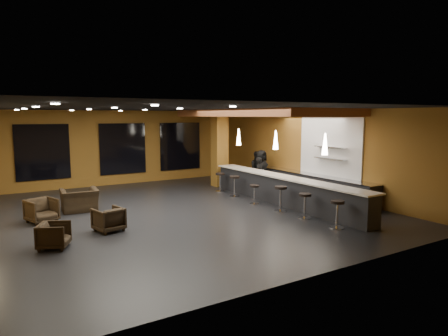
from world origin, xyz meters
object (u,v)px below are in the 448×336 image
column (219,149)px  armchair_c (42,210)px  staff_c (261,169)px  armchair_d (79,200)px  prep_counter (314,186)px  staff_b (258,169)px  pendant_0 (325,144)px  bar_stool_0 (337,211)px  bar_stool_2 (281,195)px  armchair_b (109,219)px  staff_a (260,175)px  bar_stool_4 (235,183)px  bar_stool_3 (254,192)px  bar_stool_5 (220,180)px  bar_stool_1 (305,202)px  pendant_1 (276,140)px  bar_counter (283,191)px  armchair_a (54,235)px  pendant_2 (239,137)px

column → armchair_c: size_ratio=4.32×
staff_c → armchair_d: (-7.89, -0.22, -0.48)m
prep_counter → staff_b: bearing=102.8°
pendant_0 → bar_stool_0: (-0.73, -1.27, -1.82)m
pendant_0 → bar_stool_2: pendant_0 is taller
column → armchair_b: column is taller
column → staff_a: 2.50m
pendant_0 → bar_stool_4: pendant_0 is taller
bar_stool_0 → staff_c: bearing=72.7°
prep_counter → staff_b: 3.03m
staff_b → armchair_b: (-7.80, -3.52, -0.48)m
bar_stool_3 → bar_stool_5: bar_stool_5 is taller
armchair_b → bar_stool_1: bar_stool_1 is taller
pendant_1 → staff_b: size_ratio=0.43×
bar_counter → armchair_b: bar_counter is taller
bar_stool_2 → bar_stool_4: (0.01, 2.90, -0.01)m
armchair_b → pendant_0: bearing=149.8°
pendant_1 → bar_stool_0: (-0.73, -3.77, -1.82)m
pendant_0 → armchair_a: (-8.02, 1.13, -2.03)m
bar_counter → staff_a: size_ratio=5.36×
bar_stool_1 → bar_stool_4: 4.05m
staff_a → armchair_c: 8.68m
pendant_0 → bar_stool_5: size_ratio=0.86×
bar_counter → armchair_c: size_ratio=9.88×
staff_c → bar_stool_4: size_ratio=2.04×
bar_stool_0 → bar_stool_3: bar_stool_0 is taller
staff_a → armchair_b: 7.62m
staff_a → pendant_0: bearing=-117.5°
armchair_a → bar_stool_3: size_ratio=0.97×
armchair_b → column: bearing=-157.7°
column → staff_a: bearing=-71.8°
column → staff_a: column is taller
pendant_0 → bar_stool_3: bearing=109.4°
bar_counter → armchair_b: 6.46m
bar_stool_3 → bar_stool_4: bar_stool_4 is taller
pendant_2 → bar_stool_0: size_ratio=0.85×
armchair_c → armchair_d: (1.29, 0.87, 0.02)m
bar_stool_0 → armchair_c: bearing=144.2°
armchair_c → bar_stool_4: (7.17, 0.18, 0.17)m
column → staff_a: size_ratio=2.35×
bar_stool_5 → armchair_d: bearing=-174.7°
armchair_b → staff_a: bearing=-174.4°
column → bar_counter: bearing=-90.0°
bar_stool_4 → bar_counter: bearing=-69.9°
armchair_b → bar_stool_4: bar_stool_4 is taller
armchair_c → bar_stool_2: size_ratio=0.93×
column → bar_stool_5: bearing=-119.7°
column → pendant_2: column is taller
bar_counter → staff_c: (1.24, 3.02, 0.37)m
prep_counter → armchair_a: prep_counter is taller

